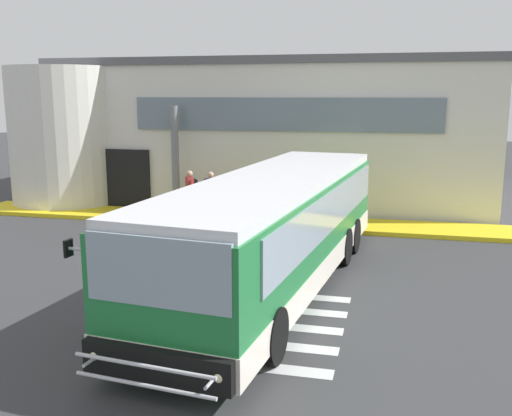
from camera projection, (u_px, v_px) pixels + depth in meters
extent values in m
cube|color=#353538|center=(206.00, 259.00, 16.22)|extent=(80.00, 90.00, 0.02)
cube|color=silver|center=(206.00, 361.00, 10.04)|extent=(4.40, 0.36, 0.01)
cube|color=silver|center=(222.00, 340.00, 10.90)|extent=(4.40, 0.36, 0.01)
cube|color=silver|center=(234.00, 322.00, 11.75)|extent=(4.40, 0.36, 0.01)
cube|color=silver|center=(245.00, 306.00, 12.61)|extent=(4.40, 0.36, 0.01)
cube|color=silver|center=(255.00, 293.00, 13.47)|extent=(4.40, 0.36, 0.01)
cube|color=silver|center=(286.00, 131.00, 27.12)|extent=(17.30, 12.00, 5.60)
cube|color=#56565B|center=(286.00, 67.00, 26.54)|extent=(17.50, 12.20, 0.30)
cylinder|color=silver|center=(65.00, 137.00, 23.73)|extent=(4.40, 4.40, 5.60)
cube|color=black|center=(129.00, 180.00, 22.84)|extent=(1.80, 0.16, 2.40)
cube|color=slate|center=(282.00, 114.00, 20.93)|extent=(11.30, 0.10, 1.20)
cube|color=yellow|center=(248.00, 220.00, 20.78)|extent=(21.30, 2.00, 0.15)
cylinder|color=slate|center=(175.00, 159.00, 21.63)|extent=(0.28, 0.28, 3.96)
cube|color=#1E7238|center=(275.00, 229.00, 13.60)|extent=(3.76, 11.40, 2.15)
cube|color=silver|center=(275.00, 262.00, 13.75)|extent=(3.80, 11.44, 0.55)
cube|color=silver|center=(276.00, 180.00, 13.37)|extent=(3.64, 11.19, 0.20)
cube|color=#8C9EAD|center=(158.00, 272.00, 8.36)|extent=(2.35, 0.38, 1.05)
cube|color=#8C9EAD|center=(333.00, 210.00, 13.35)|extent=(1.13, 9.93, 0.95)
cube|color=#8C9EAD|center=(229.00, 203.00, 14.21)|extent=(1.13, 9.93, 0.95)
cube|color=black|center=(157.00, 248.00, 8.29)|extent=(2.15, 0.33, 0.28)
cube|color=black|center=(157.00, 365.00, 8.51)|extent=(2.46, 0.47, 0.52)
sphere|color=beige|center=(220.00, 377.00, 8.13)|extent=(0.18, 0.18, 0.18)
sphere|color=beige|center=(96.00, 355.00, 8.81)|extent=(0.18, 0.18, 0.18)
cylinder|color=#B7B7BF|center=(79.00, 249.00, 9.01)|extent=(0.40, 0.09, 0.05)
cube|color=black|center=(68.00, 248.00, 9.08)|extent=(0.06, 0.20, 0.28)
cylinder|color=black|center=(272.00, 335.00, 9.89)|extent=(0.41, 1.03, 1.00)
cylinder|color=black|center=(151.00, 318.00, 10.66)|extent=(0.41, 1.03, 1.00)
cylinder|color=black|center=(344.00, 247.00, 15.60)|extent=(0.41, 1.03, 1.00)
cylinder|color=black|center=(262.00, 239.00, 16.38)|extent=(0.41, 1.03, 1.00)
cylinder|color=black|center=(353.00, 236.00, 16.80)|extent=(0.41, 1.03, 1.00)
cylinder|color=black|center=(276.00, 229.00, 17.58)|extent=(0.41, 1.03, 1.00)
cylinder|color=#B7B7BF|center=(144.00, 385.00, 8.20)|extent=(2.24, 0.31, 0.06)
cylinder|color=#B7B7BF|center=(143.00, 366.00, 8.14)|extent=(2.24, 0.31, 0.06)
cylinder|color=#B7B7BF|center=(213.00, 380.00, 8.03)|extent=(0.10, 0.50, 0.05)
cylinder|color=#B7B7BF|center=(93.00, 359.00, 8.68)|extent=(0.10, 0.50, 0.05)
cylinder|color=#4C4233|center=(191.00, 205.00, 20.98)|extent=(0.15, 0.15, 0.85)
cylinder|color=#4C4233|center=(189.00, 204.00, 21.16)|extent=(0.15, 0.15, 0.85)
cube|color=#B23333|center=(190.00, 185.00, 20.93)|extent=(0.40, 0.44, 0.58)
sphere|color=tan|center=(189.00, 174.00, 20.85)|extent=(0.23, 0.23, 0.23)
cylinder|color=#B23333|center=(192.00, 188.00, 20.72)|extent=(0.09, 0.09, 0.55)
cylinder|color=#B23333|center=(188.00, 186.00, 21.17)|extent=(0.09, 0.09, 0.55)
cube|color=black|center=(194.00, 185.00, 21.00)|extent=(0.32, 0.35, 0.44)
cylinder|color=#1E2338|center=(213.00, 206.00, 20.75)|extent=(0.15, 0.15, 0.85)
cylinder|color=#1E2338|center=(209.00, 206.00, 20.83)|extent=(0.15, 0.15, 0.85)
cube|color=#4C4751|center=(211.00, 186.00, 20.65)|extent=(0.42, 0.29, 0.58)
sphere|color=tan|center=(211.00, 175.00, 20.57)|extent=(0.23, 0.23, 0.23)
cylinder|color=#4C4751|center=(217.00, 188.00, 20.55)|extent=(0.09, 0.09, 0.55)
cylinder|color=#4C4751|center=(205.00, 187.00, 20.76)|extent=(0.09, 0.09, 0.55)
cylinder|color=yellow|center=(285.00, 219.00, 19.20)|extent=(0.18, 0.18, 0.90)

